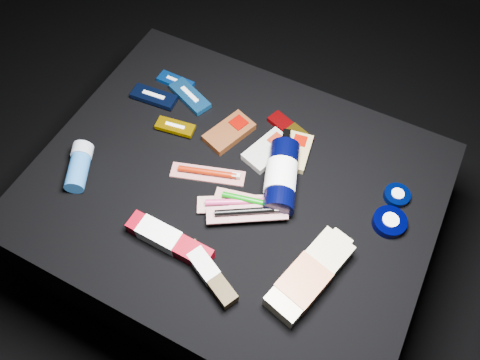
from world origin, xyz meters
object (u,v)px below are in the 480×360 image
at_px(toothpaste_carton_red, 166,239).
at_px(lotion_bottle, 282,177).
at_px(deodorant_stick, 79,166).
at_px(bodywash_bottle, 308,277).

bearing_deg(toothpaste_carton_red, lotion_bottle, 58.96).
relative_size(lotion_bottle, deodorant_stick, 1.79).
relative_size(bodywash_bottle, deodorant_stick, 1.81).
bearing_deg(bodywash_bottle, lotion_bottle, 143.13).
xyz_separation_m(deodorant_stick, toothpaste_carton_red, (0.30, -0.07, -0.01)).
relative_size(lotion_bottle, bodywash_bottle, 0.99).
xyz_separation_m(bodywash_bottle, toothpaste_carton_red, (-0.32, -0.06, -0.00)).
height_order(bodywash_bottle, deodorant_stick, deodorant_stick).
bearing_deg(deodorant_stick, toothpaste_carton_red, -38.97).
height_order(bodywash_bottle, toothpaste_carton_red, bodywash_bottle).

